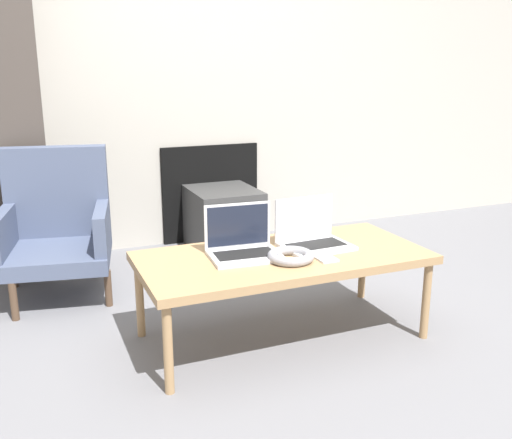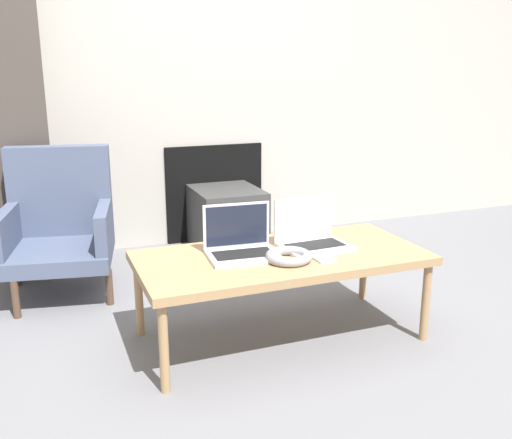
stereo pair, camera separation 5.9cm
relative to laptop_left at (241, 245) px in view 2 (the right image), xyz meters
The scene contains 9 objects.
ground_plane 0.61m from the laptop_left, 67.30° to the right, with size 14.00×14.00×0.00m, color slate.
wall_back 1.76m from the laptop_left, 83.74° to the left, with size 7.00×0.08×2.60m.
table 0.19m from the laptop_left, 17.68° to the right, with size 1.23×0.58×0.39m.
laptop_left is the anchor object (origin of this frame).
laptop_right 0.33m from the laptop_left, ahead, with size 0.31×0.24×0.21m.
headphones 0.22m from the laptop_left, 43.40° to the right, with size 0.19×0.19×0.04m.
phone 0.35m from the laptop_left, 30.22° to the right, with size 0.08×0.13×0.01m.
tv 1.30m from the laptop_left, 74.20° to the left, with size 0.42×0.50×0.40m.
armchair 1.15m from the laptop_left, 127.30° to the left, with size 0.63×0.64×0.76m.
Camera 2 is at (-0.95, -1.78, 1.17)m, focal length 40.00 mm.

